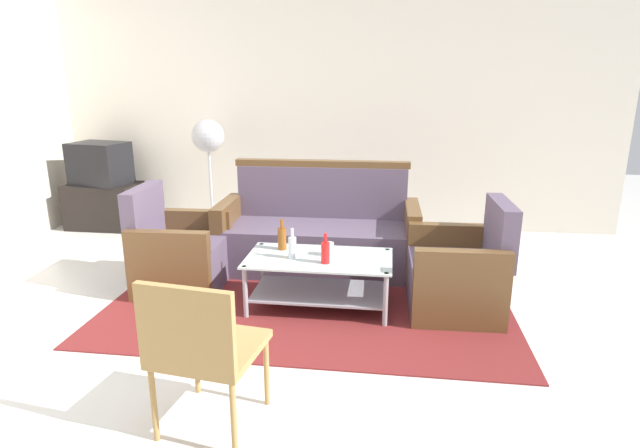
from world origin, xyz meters
name	(u,v)px	position (x,y,z in m)	size (l,w,h in m)	color
ground_plane	(276,349)	(0.00, 0.00, 0.00)	(14.00, 14.00, 0.00)	silver
wall_back	(330,106)	(0.00, 3.06, 1.40)	(6.52, 0.12, 2.80)	silver
rug	(312,297)	(0.11, 0.85, 0.01)	(3.10, 2.14, 0.01)	maroon
couch	(319,236)	(0.08, 1.53, 0.32)	(1.81, 0.77, 0.96)	#5B4C60
armchair_left	(179,254)	(-1.03, 0.93, 0.29)	(0.73, 0.79, 0.85)	#5B4C60
armchair_right	(459,275)	(1.25, 0.77, 0.29)	(0.72, 0.78, 0.85)	#5B4C60
coffee_table	(319,274)	(0.20, 0.67, 0.27)	(1.10, 0.60, 0.40)	silver
bottle_red	(325,252)	(0.26, 0.56, 0.50)	(0.06, 0.06, 0.23)	red
bottle_clear	(292,247)	(0.00, 0.63, 0.50)	(0.06, 0.06, 0.23)	silver
bottle_brown	(282,238)	(-0.12, 0.82, 0.50)	(0.07, 0.07, 0.25)	brown
cup	(329,249)	(0.26, 0.73, 0.46)	(0.08, 0.08, 0.10)	silver
tv_stand	(105,206)	(-2.61, 2.55, 0.26)	(0.80, 0.50, 0.52)	black
television	(100,163)	(-2.61, 2.55, 0.76)	(0.67, 0.54, 0.48)	black
pedestal_fan	(208,143)	(-1.32, 2.60, 1.01)	(0.36, 0.36, 1.27)	#2D2D33
wicker_chair	(201,344)	(-0.17, -0.86, 0.49)	(0.54, 0.54, 0.84)	#AD844C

